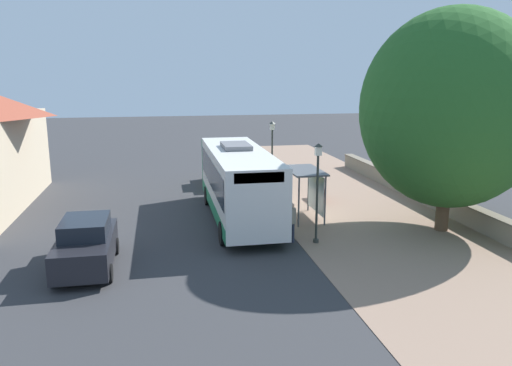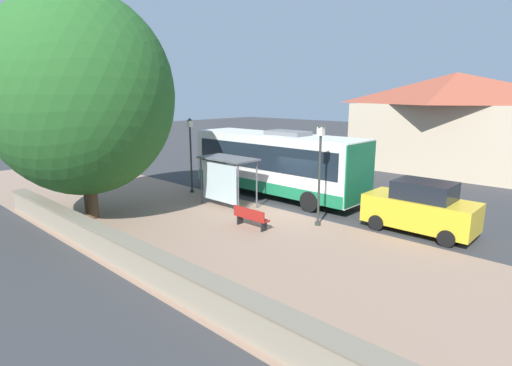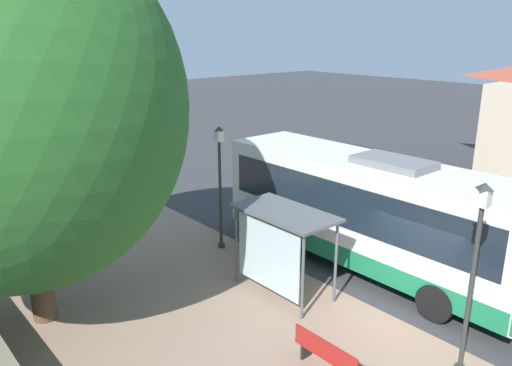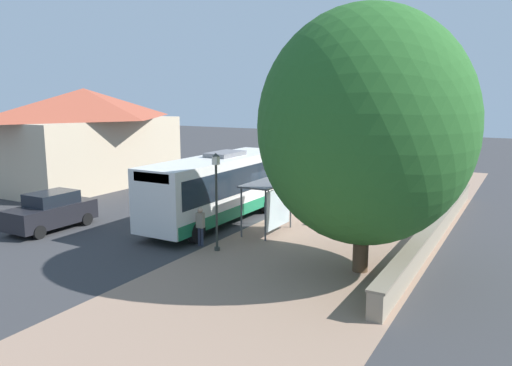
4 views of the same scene
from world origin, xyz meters
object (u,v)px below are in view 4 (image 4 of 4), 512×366
(parked_car_behind_bus, at_px, (294,181))
(parked_car_far_lane, at_px, (51,211))
(bus, at_px, (218,187))
(shade_tree, at_px, (365,127))
(street_lamp_far, at_px, (216,193))
(bus_shelter, at_px, (270,192))
(pedestrian, at_px, (200,223))
(bench, at_px, (325,213))
(street_lamp_near, at_px, (302,166))

(parked_car_behind_bus, height_order, parked_car_far_lane, parked_car_behind_bus)
(bus, distance_m, shade_tree, 10.08)
(street_lamp_far, bearing_deg, bus_shelter, -100.27)
(parked_car_far_lane, bearing_deg, shade_tree, -173.65)
(pedestrian, relative_size, parked_car_far_lane, 0.40)
(bench, bearing_deg, bus, 29.14)
(street_lamp_far, bearing_deg, parked_car_far_lane, 7.10)
(parked_car_far_lane, bearing_deg, street_lamp_far, -172.90)
(bus_shelter, relative_size, shade_tree, 0.30)
(bus, bearing_deg, street_lamp_near, -120.42)
(parked_car_far_lane, bearing_deg, bench, -145.07)
(parked_car_behind_bus, relative_size, parked_car_far_lane, 0.98)
(bus_shelter, distance_m, street_lamp_far, 3.67)
(pedestrian, distance_m, street_lamp_near, 8.60)
(pedestrian, distance_m, bench, 7.34)
(parked_car_far_lane, bearing_deg, bus_shelter, -154.12)
(street_lamp_far, bearing_deg, parked_car_behind_bus, -80.56)
(bus, bearing_deg, parked_car_behind_bus, -94.42)
(pedestrian, xyz_separation_m, parked_car_behind_bus, (1.00, -11.88, 0.00))
(bus, xyz_separation_m, street_lamp_far, (-2.64, 4.05, 0.63))
(bus_shelter, height_order, street_lamp_far, street_lamp_far)
(street_lamp_near, height_order, shade_tree, shade_tree)
(pedestrian, bearing_deg, bench, -116.59)
(street_lamp_near, height_order, parked_car_far_lane, street_lamp_near)
(bench, distance_m, parked_car_behind_bus, 6.86)
(bus_shelter, height_order, parked_car_behind_bus, bus_shelter)
(bench, height_order, street_lamp_near, street_lamp_near)
(street_lamp_near, xyz_separation_m, shade_tree, (-6.06, 8.06, 2.90))
(bus, distance_m, bench, 5.78)
(street_lamp_far, height_order, shade_tree, shade_tree)
(bus, xyz_separation_m, shade_tree, (-8.75, 3.49, 3.59))
(bus, distance_m, pedestrian, 4.23)
(pedestrian, xyz_separation_m, street_lamp_far, (-1.02, 0.23, 1.48))
(street_lamp_far, bearing_deg, pedestrian, -12.80)
(parked_car_far_lane, bearing_deg, parked_car_behind_bus, -118.00)
(street_lamp_far, bearing_deg, bus, -56.89)
(parked_car_behind_bus, bearing_deg, street_lamp_near, 120.59)
(street_lamp_near, height_order, parked_car_behind_bus, street_lamp_near)
(parked_car_far_lane, bearing_deg, bus, -141.13)
(bus_shelter, relative_size, street_lamp_far, 0.70)
(parked_car_behind_bus, bearing_deg, bus, 85.58)
(pedestrian, height_order, bench, pedestrian)
(pedestrian, distance_m, street_lamp_far, 1.81)
(bus, bearing_deg, street_lamp_far, 123.11)
(pedestrian, height_order, shade_tree, shade_tree)
(shade_tree, relative_size, parked_car_behind_bus, 2.31)
(pedestrian, height_order, street_lamp_near, street_lamp_near)
(bus, relative_size, street_lamp_far, 2.40)
(street_lamp_far, relative_size, parked_car_behind_bus, 1.00)
(street_lamp_near, relative_size, shade_tree, 0.44)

